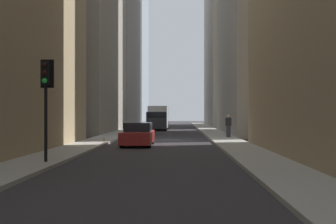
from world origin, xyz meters
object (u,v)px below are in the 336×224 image
Objects in this scene: delivery_truck at (158,118)px; discarded_bottle at (104,140)px; traffic_light_foreground at (46,86)px; pedestrian at (228,125)px; sedan_red at (138,135)px.

delivery_truck reaches higher than discarded_bottle.
delivery_truck is 23.93× the size of discarded_bottle.
delivery_truck is 1.64× the size of traffic_light_foreground.
pedestrian is at bearing -30.32° from traffic_light_foreground.
pedestrian is (15.24, -8.91, -1.94)m from traffic_light_foreground.
delivery_truck is 16.99m from pedestrian.
sedan_red is 1.09× the size of traffic_light_foreground.
traffic_light_foreground reaches higher than pedestrian.
sedan_red is 2.46× the size of pedestrian.
traffic_light_foreground is (-31.00, 2.57, 1.57)m from delivery_truck.
pedestrian reaches higher than sedan_red.
sedan_red is 8.91m from pedestrian.
delivery_truck is 1.50× the size of sedan_red.
traffic_light_foreground is at bearing 149.68° from pedestrian.
sedan_red is at bearing -15.96° from traffic_light_foreground.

